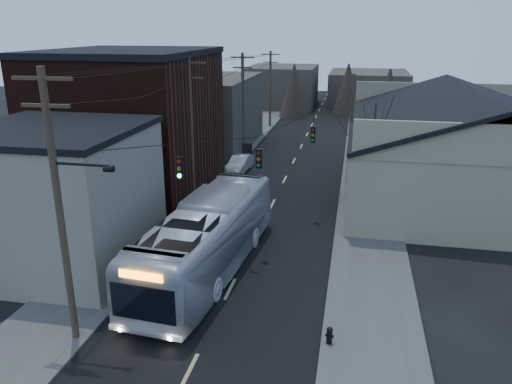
# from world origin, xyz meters

# --- Properties ---
(road_surface) EXTENTS (9.00, 110.00, 0.02)m
(road_surface) POSITION_xyz_m (0.00, 30.00, 0.01)
(road_surface) COLOR black
(road_surface) RESTS_ON ground
(sidewalk_left) EXTENTS (4.00, 110.00, 0.12)m
(sidewalk_left) POSITION_xyz_m (-6.50, 30.00, 0.06)
(sidewalk_left) COLOR #474744
(sidewalk_left) RESTS_ON ground
(sidewalk_right) EXTENTS (4.00, 110.00, 0.12)m
(sidewalk_right) POSITION_xyz_m (6.50, 30.00, 0.06)
(sidewalk_right) COLOR #474744
(sidewalk_right) RESTS_ON ground
(building_clapboard) EXTENTS (8.00, 8.00, 7.00)m
(building_clapboard) POSITION_xyz_m (-9.00, 9.00, 3.50)
(building_clapboard) COLOR slate
(building_clapboard) RESTS_ON ground
(building_brick) EXTENTS (10.00, 12.00, 10.00)m
(building_brick) POSITION_xyz_m (-10.00, 20.00, 5.00)
(building_brick) COLOR black
(building_brick) RESTS_ON ground
(building_left_far) EXTENTS (9.00, 14.00, 7.00)m
(building_left_far) POSITION_xyz_m (-9.50, 36.00, 3.50)
(building_left_far) COLOR #38332D
(building_left_far) RESTS_ON ground
(warehouse) EXTENTS (16.16, 20.60, 7.73)m
(warehouse) POSITION_xyz_m (13.00, 25.00, 2.70)
(warehouse) COLOR gray
(warehouse) RESTS_ON ground
(building_far_left) EXTENTS (10.00, 12.00, 6.00)m
(building_far_left) POSITION_xyz_m (-6.00, 65.00, 3.00)
(building_far_left) COLOR #38332D
(building_far_left) RESTS_ON ground
(building_far_right) EXTENTS (12.00, 14.00, 5.00)m
(building_far_right) POSITION_xyz_m (7.00, 70.00, 2.50)
(building_far_right) COLOR #38332D
(building_far_right) RESTS_ON ground
(bare_tree) EXTENTS (0.40, 0.40, 7.20)m
(bare_tree) POSITION_xyz_m (6.50, 20.00, 3.60)
(bare_tree) COLOR black
(bare_tree) RESTS_ON ground
(utility_lines) EXTENTS (11.24, 45.28, 10.50)m
(utility_lines) POSITION_xyz_m (-3.11, 24.14, 4.95)
(utility_lines) COLOR #382B1E
(utility_lines) RESTS_ON ground
(bus) EXTENTS (4.21, 13.36, 3.66)m
(bus) POSITION_xyz_m (-1.53, 9.53, 1.83)
(bus) COLOR silver
(bus) RESTS_ON ground
(parked_car) EXTENTS (1.69, 4.12, 1.33)m
(parked_car) POSITION_xyz_m (-4.10, 27.71, 0.66)
(parked_car) COLOR #A4A7AC
(parked_car) RESTS_ON ground
(fire_hydrant) EXTENTS (0.34, 0.24, 0.71)m
(fire_hydrant) POSITION_xyz_m (4.82, 4.51, 0.50)
(fire_hydrant) COLOR black
(fire_hydrant) RESTS_ON sidewalk_right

